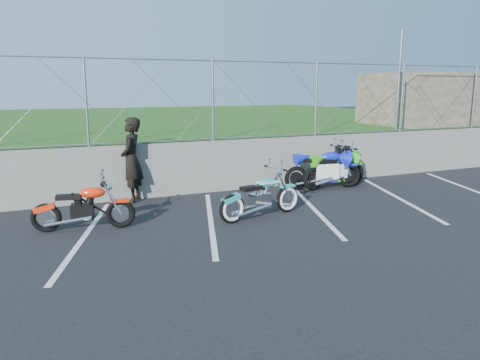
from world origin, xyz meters
name	(u,v)px	position (x,y,z in m)	size (l,w,h in m)	color
ground	(230,234)	(0.00, 0.00, 0.00)	(90.00, 90.00, 0.00)	black
retaining_wall	(175,169)	(0.00, 3.50, 0.65)	(30.00, 0.22, 1.30)	#61615C
grass_field	(113,133)	(0.00, 13.50, 0.65)	(30.00, 20.00, 1.30)	#1E4913
stone_building	(437,99)	(10.50, 5.50, 2.20)	(5.00, 3.00, 1.80)	brown
chain_link_fence	(174,101)	(0.00, 3.50, 2.30)	(28.00, 0.03, 2.00)	gray
sign_pole	(399,81)	(7.20, 3.90, 2.80)	(0.08, 0.08, 3.00)	gray
parking_lines	(264,214)	(1.20, 1.00, 0.00)	(18.29, 4.31, 0.01)	silver
cruiser_turquoise	(262,198)	(1.04, 0.80, 0.40)	(1.99, 0.65, 1.00)	black
naked_orange	(85,209)	(-2.35, 1.34, 0.40)	(1.85, 0.63, 0.93)	black
sportbike_green	(336,171)	(4.10, 2.60, 0.46)	(2.04, 0.72, 1.06)	black
sportbike_blue	(324,171)	(3.74, 2.60, 0.48)	(2.13, 0.76, 1.11)	black
person_standing	(132,160)	(-1.11, 3.20, 0.98)	(0.71, 0.47, 1.96)	black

